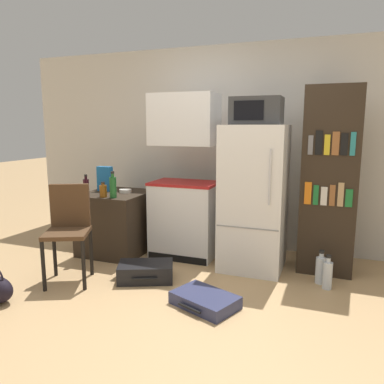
{
  "coord_description": "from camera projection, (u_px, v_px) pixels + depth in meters",
  "views": [
    {
      "loc": [
        1.07,
        -2.59,
        1.51
      ],
      "look_at": [
        -0.22,
        0.85,
        0.86
      ],
      "focal_mm": 35.0,
      "sensor_mm": 36.0,
      "label": 1
    }
  ],
  "objects": [
    {
      "name": "ground_plane",
      "position": [
        181.0,
        316.0,
        3.02
      ],
      "size": [
        24.0,
        24.0,
        0.0
      ],
      "primitive_type": "plane",
      "color": "tan"
    },
    {
      "name": "suitcase_large_flat",
      "position": [
        205.0,
        300.0,
        3.18
      ],
      "size": [
        0.63,
        0.53,
        0.11
      ],
      "rotation": [
        0.0,
        0.0,
        -0.39
      ],
      "color": "navy",
      "rests_on": "ground_plane"
    },
    {
      "name": "cereal_box",
      "position": [
        105.0,
        179.0,
        4.56
      ],
      "size": [
        0.19,
        0.07,
        0.3
      ],
      "color": "#1E66A8",
      "rests_on": "side_table"
    },
    {
      "name": "water_bottle_front",
      "position": [
        327.0,
        275.0,
        3.5
      ],
      "size": [
        0.09,
        0.09,
        0.33
      ],
      "color": "silver",
      "rests_on": "ground_plane"
    },
    {
      "name": "suitcase_small_flat",
      "position": [
        146.0,
        272.0,
        3.71
      ],
      "size": [
        0.62,
        0.51,
        0.17
      ],
      "rotation": [
        0.0,
        0.0,
        0.41
      ],
      "color": "black",
      "rests_on": "ground_plane"
    },
    {
      "name": "side_table",
      "position": [
        117.0,
        222.0,
        4.53
      ],
      "size": [
        0.72,
        0.78,
        0.73
      ],
      "color": "#2D2319",
      "rests_on": "ground_plane"
    },
    {
      "name": "microwave",
      "position": [
        257.0,
        111.0,
        3.79
      ],
      "size": [
        0.51,
        0.35,
        0.28
      ],
      "color": "#333333",
      "rests_on": "refrigerator"
    },
    {
      "name": "bottle_amber_beer",
      "position": [
        103.0,
        191.0,
        4.17
      ],
      "size": [
        0.08,
        0.08,
        0.17
      ],
      "color": "brown",
      "rests_on": "side_table"
    },
    {
      "name": "bookshelf",
      "position": [
        329.0,
        182.0,
        3.8
      ],
      "size": [
        0.54,
        0.37,
        1.9
      ],
      "color": "#2D2319",
      "rests_on": "ground_plane"
    },
    {
      "name": "refrigerator",
      "position": [
        254.0,
        198.0,
        3.95
      ],
      "size": [
        0.65,
        0.68,
        1.52
      ],
      "color": "white",
      "rests_on": "ground_plane"
    },
    {
      "name": "bowl",
      "position": [
        125.0,
        191.0,
        4.47
      ],
      "size": [
        0.14,
        0.14,
        0.04
      ],
      "color": "silver",
      "rests_on": "side_table"
    },
    {
      "name": "bottle_wine_dark",
      "position": [
        86.0,
        187.0,
        4.2
      ],
      "size": [
        0.07,
        0.07,
        0.25
      ],
      "color": "black",
      "rests_on": "side_table"
    },
    {
      "name": "bottle_green_tall",
      "position": [
        113.0,
        187.0,
        4.13
      ],
      "size": [
        0.08,
        0.08,
        0.29
      ],
      "color": "#1E6028",
      "rests_on": "side_table"
    },
    {
      "name": "kitchen_hutch",
      "position": [
        185.0,
        185.0,
        4.3
      ],
      "size": [
        0.75,
        0.5,
        1.86
      ],
      "color": "white",
      "rests_on": "ground_plane"
    },
    {
      "name": "water_bottle_middle",
      "position": [
        321.0,
        269.0,
        3.63
      ],
      "size": [
        0.1,
        0.1,
        0.33
      ],
      "color": "silver",
      "rests_on": "ground_plane"
    },
    {
      "name": "chair",
      "position": [
        69.0,
        223.0,
        3.65
      ],
      "size": [
        0.53,
        0.53,
        0.95
      ],
      "rotation": [
        0.0,
        0.0,
        0.43
      ],
      "color": "black",
      "rests_on": "ground_plane"
    },
    {
      "name": "wall_back",
      "position": [
        257.0,
        149.0,
        4.58
      ],
      "size": [
        6.4,
        0.1,
        2.48
      ],
      "color": "beige",
      "rests_on": "ground_plane"
    }
  ]
}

